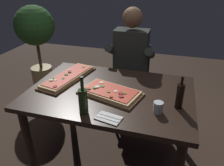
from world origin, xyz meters
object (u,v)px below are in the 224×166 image
at_px(pizza_rectangular_front, 110,92).
at_px(tumbler_near_camera, 158,108).
at_px(oil_bottle_amber, 180,96).
at_px(seated_diner, 130,61).
at_px(wine_bottle_dark, 83,100).
at_px(potted_plant_corner, 36,36).
at_px(pizza_rectangular_left, 68,77).
at_px(dining_table, 110,100).
at_px(diner_chair, 131,76).

distance_m(pizza_rectangular_front, tumbler_near_camera, 0.44).
relative_size(oil_bottle_amber, seated_diner, 0.19).
bearing_deg(wine_bottle_dark, tumbler_near_camera, 16.58).
height_order(wine_bottle_dark, seated_diner, seated_diner).
bearing_deg(seated_diner, potted_plant_corner, 168.36).
xyz_separation_m(pizza_rectangular_left, oil_bottle_amber, (1.02, -0.21, 0.08)).
xyz_separation_m(tumbler_near_camera, potted_plant_corner, (-1.82, 1.24, 0.07)).
bearing_deg(dining_table, pizza_rectangular_front, -73.82).
bearing_deg(oil_bottle_amber, potted_plant_corner, 150.11).
relative_size(diner_chair, seated_diner, 0.65).
relative_size(dining_table, seated_diner, 1.05).
bearing_deg(tumbler_near_camera, seated_diner, 113.34).
xyz_separation_m(pizza_rectangular_left, tumbler_near_camera, (0.88, -0.32, 0.02)).
distance_m(dining_table, diner_chair, 0.87).
bearing_deg(wine_bottle_dark, pizza_rectangular_left, 127.31).
distance_m(tumbler_near_camera, diner_chair, 1.18).
distance_m(dining_table, tumbler_near_camera, 0.49).
distance_m(pizza_rectangular_left, potted_plant_corner, 1.32).
relative_size(pizza_rectangular_left, wine_bottle_dark, 2.32).
bearing_deg(dining_table, wine_bottle_dark, -103.96).
xyz_separation_m(seated_diner, potted_plant_corner, (-1.41, 0.29, 0.11)).
relative_size(pizza_rectangular_front, diner_chair, 0.65).
bearing_deg(wine_bottle_dark, potted_plant_corner, 133.12).
relative_size(oil_bottle_amber, tumbler_near_camera, 3.02).
height_order(pizza_rectangular_front, potted_plant_corner, potted_plant_corner).
bearing_deg(oil_bottle_amber, pizza_rectangular_left, 168.26).
bearing_deg(oil_bottle_amber, pizza_rectangular_front, 175.69).
height_order(oil_bottle_amber, diner_chair, oil_bottle_amber).
relative_size(pizza_rectangular_front, seated_diner, 0.42).
distance_m(wine_bottle_dark, tumbler_near_camera, 0.54).
bearing_deg(pizza_rectangular_left, diner_chair, 57.70).
xyz_separation_m(diner_chair, potted_plant_corner, (-1.41, 0.17, 0.36)).
xyz_separation_m(pizza_rectangular_left, potted_plant_corner, (-0.94, 0.92, 0.09)).
bearing_deg(potted_plant_corner, seated_diner, -11.64).
distance_m(dining_table, potted_plant_corner, 1.75).
relative_size(dining_table, pizza_rectangular_left, 2.08).
xyz_separation_m(dining_table, tumbler_near_camera, (0.43, -0.21, 0.13)).
bearing_deg(dining_table, potted_plant_corner, 143.69).
xyz_separation_m(tumbler_near_camera, diner_chair, (-0.41, 1.07, -0.29)).
height_order(wine_bottle_dark, potted_plant_corner, potted_plant_corner).
bearing_deg(diner_chair, potted_plant_corner, 173.09).
relative_size(tumbler_near_camera, potted_plant_corner, 0.07).
distance_m(pizza_rectangular_front, pizza_rectangular_left, 0.50).
xyz_separation_m(pizza_rectangular_left, seated_diner, (0.47, 0.63, -0.02)).
distance_m(pizza_rectangular_front, diner_chair, 0.96).
bearing_deg(pizza_rectangular_front, dining_table, 106.18).
bearing_deg(tumbler_near_camera, pizza_rectangular_left, 159.83).
xyz_separation_m(wine_bottle_dark, seated_diner, (0.11, 1.10, -0.10)).
relative_size(pizza_rectangular_front, oil_bottle_amber, 2.18).
distance_m(pizza_rectangular_front, seated_diner, 0.80).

